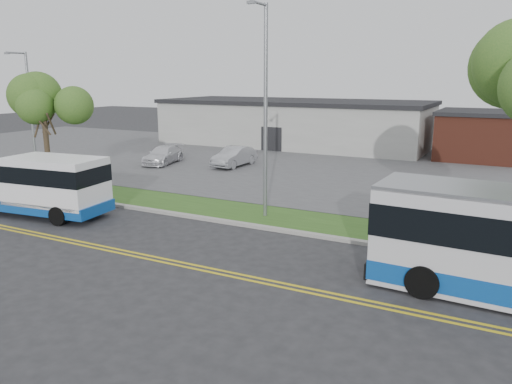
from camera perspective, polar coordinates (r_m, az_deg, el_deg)
The scene contains 17 objects.
ground at distance 22.85m, azimuth -8.89°, elevation -3.63°, with size 140.00×140.00×0.00m, color #28282B.
lane_line_north at distance 20.04m, azimuth -15.45°, elevation -6.33°, with size 70.00×0.12×0.01m, color gold.
lane_line_south at distance 19.84m, azimuth -16.04°, elevation -6.57°, with size 70.00×0.12×0.01m, color gold.
curb at distance 23.68m, azimuth -7.32°, elevation -2.80°, with size 80.00×0.30×0.15m, color #9E9B93.
verge at distance 25.13m, azimuth -4.98°, elevation -1.87°, with size 80.00×3.30×0.10m, color #2E541C.
parking_lot at distance 37.50m, azimuth 6.68°, elevation 3.04°, with size 80.00×25.00×0.10m, color #4C4C4F.
commercial_building at distance 48.66m, azimuth 4.37°, elevation 7.90°, with size 25.40×10.40×4.35m.
brick_wing at distance 43.84m, azimuth 24.13°, elevation 5.96°, with size 6.30×7.30×3.90m.
tree_west at distance 32.61m, azimuth -23.21°, elevation 9.59°, with size 4.40×4.40×6.91m.
streetlight_near at distance 22.69m, azimuth 1.02°, elevation 9.85°, with size 0.35×1.53×9.50m.
streetlight_far at distance 37.14m, azimuth -24.45°, elevation 8.77°, with size 0.35×1.53×8.00m.
shuttle_bus at distance 25.68m, azimuth -23.09°, elevation 0.81°, with size 7.62×3.18×2.84m.
pedestrian at distance 30.79m, azimuth -18.23°, elevation 1.93°, with size 0.59×0.39×1.62m, color black.
parked_car_a at distance 36.54m, azimuth -2.49°, elevation 4.07°, with size 1.50×4.31×1.42m, color #A4A5AB.
parked_car_b at distance 38.36m, azimuth -10.55°, elevation 4.19°, with size 1.82×4.47×1.30m, color silver.
grocery_bag_left at distance 30.96m, azimuth -18.87°, elevation 0.71°, with size 0.32×0.32×0.32m, color white.
grocery_bag_right at distance 30.88m, azimuth -17.43°, elevation 0.78°, with size 0.32×0.32×0.32m, color white.
Camera 1 is at (13.14, -17.53, 6.48)m, focal length 35.00 mm.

